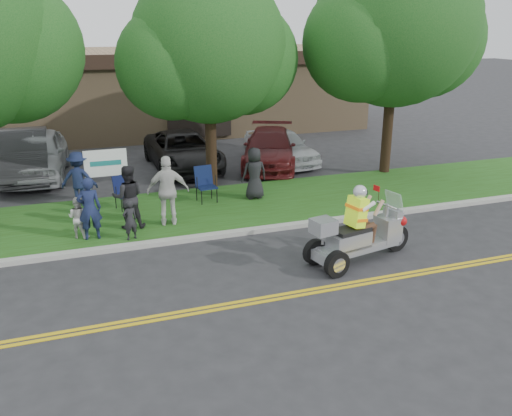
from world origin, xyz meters
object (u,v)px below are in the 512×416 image
object	(u,v)px
lawn_chair_b	(123,190)
spectator_adult_left	(89,209)
parked_car_mid	(183,151)
parked_car_far_right	(281,146)
spectator_adult_right	(168,191)
trike_scooter	(358,236)
lawn_chair_a	(205,182)
spectator_adult_mid	(128,197)
parked_car_far_left	(36,154)
parked_car_left	(22,155)
parked_car_right	(270,148)

from	to	relation	value
lawn_chair_b	spectator_adult_left	world-z (taller)	spectator_adult_left
parked_car_mid	parked_car_far_right	size ratio (longest dim) A/B	1.21
parked_car_mid	lawn_chair_b	bearing A→B (deg)	-123.62
spectator_adult_right	trike_scooter	bearing A→B (deg)	144.97
lawn_chair_a	spectator_adult_left	distance (m)	4.05
spectator_adult_mid	parked_car_far_right	size ratio (longest dim) A/B	0.41
parked_car_far_right	spectator_adult_left	bearing A→B (deg)	-148.10
trike_scooter	spectator_adult_right	bearing A→B (deg)	123.80
trike_scooter	parked_car_far_left	world-z (taller)	trike_scooter
lawn_chair_a	parked_car_mid	bearing A→B (deg)	80.23
lawn_chair_a	parked_car_far_left	xyz separation A→B (m)	(-4.92, 4.94, 0.13)
parked_car_left	parked_car_mid	world-z (taller)	parked_car_left
lawn_chair_a	trike_scooter	bearing A→B (deg)	-73.14
trike_scooter	lawn_chair_b	distance (m)	7.21
spectator_adult_right	parked_car_mid	xyz separation A→B (m)	(1.70, 6.04, -0.36)
parked_car_far_right	parked_car_left	bearing A→B (deg)	166.68
spectator_adult_mid	parked_car_mid	world-z (taller)	spectator_adult_mid
spectator_adult_left	parked_car_mid	world-z (taller)	spectator_adult_left
parked_car_far_right	spectator_adult_right	bearing A→B (deg)	-140.94
trike_scooter	spectator_adult_left	bearing A→B (deg)	138.76
trike_scooter	spectator_adult_mid	world-z (taller)	trike_scooter
parked_car_left	spectator_adult_left	bearing A→B (deg)	-75.48
spectator_adult_right	parked_car_right	world-z (taller)	spectator_adult_right
parked_car_right	parked_car_mid	bearing A→B (deg)	-169.18
parked_car_right	spectator_adult_mid	bearing A→B (deg)	-115.76
lawn_chair_b	spectator_adult_left	distance (m)	2.44
lawn_chair_b	parked_car_right	bearing A→B (deg)	12.30
trike_scooter	parked_car_right	xyz separation A→B (m)	(1.24, 8.98, 0.05)
trike_scooter	parked_car_left	xyz separation A→B (m)	(-7.67, 10.40, 0.18)
spectator_adult_left	parked_car_far_left	bearing A→B (deg)	-77.12
parked_car_left	parked_car_mid	distance (m)	5.71
lawn_chair_b	parked_car_mid	world-z (taller)	parked_car_mid
spectator_adult_mid	parked_car_far_right	xyz separation A→B (m)	(6.56, 5.52, -0.25)
lawn_chair_a	lawn_chair_b	size ratio (longest dim) A/B	1.11
lawn_chair_a	parked_car_far_right	xyz separation A→B (m)	(4.08, 3.94, -0.01)
lawn_chair_a	parked_car_right	bearing A→B (deg)	39.85
spectator_adult_mid	parked_car_far_right	bearing A→B (deg)	-133.44
spectator_adult_mid	parked_car_right	size ratio (longest dim) A/B	0.35
spectator_adult_mid	parked_car_far_left	distance (m)	6.97
lawn_chair_b	parked_car_far_right	distance (m)	7.54
spectator_adult_left	spectator_adult_mid	bearing A→B (deg)	-153.43
lawn_chair_b	parked_car_right	xyz separation A→B (m)	(5.95, 3.52, 0.05)
trike_scooter	lawn_chair_b	xyz separation A→B (m)	(-4.71, 5.46, -0.00)
parked_car_mid	lawn_chair_a	bearing A→B (deg)	-94.56
spectator_adult_mid	lawn_chair_b	bearing A→B (deg)	-85.02
parked_car_right	parked_car_far_right	distance (m)	0.64
lawn_chair_b	parked_car_mid	distance (m)	5.02
parked_car_far_left	lawn_chair_a	bearing A→B (deg)	-40.63
parked_car_far_left	parked_car_left	bearing A→B (deg)	169.04
spectator_adult_right	parked_car_mid	world-z (taller)	spectator_adult_right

